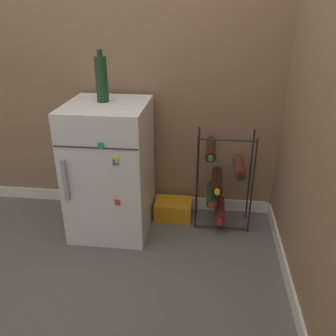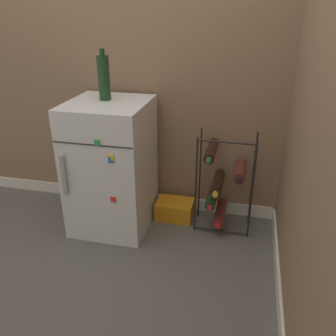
# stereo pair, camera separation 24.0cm
# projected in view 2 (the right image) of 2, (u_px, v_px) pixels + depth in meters

# --- Properties ---
(ground_plane) EXTENTS (14.00, 14.00, 0.00)m
(ground_plane) POSITION_uv_depth(u_px,v_px,m) (147.00, 254.00, 2.28)
(ground_plane) COLOR #56544F
(wall_back) EXTENTS (6.62, 0.07, 2.50)m
(wall_back) POSITION_uv_depth(u_px,v_px,m) (169.00, 40.00, 2.33)
(wall_back) COLOR #84664C
(wall_back) RESTS_ON ground_plane
(mini_fridge) EXTENTS (0.51, 0.57, 0.89)m
(mini_fridge) POSITION_uv_depth(u_px,v_px,m) (112.00, 166.00, 2.43)
(mini_fridge) COLOR silver
(mini_fridge) RESTS_ON ground_plane
(wine_rack) EXTENTS (0.38, 0.33, 0.70)m
(wine_rack) POSITION_uv_depth(u_px,v_px,m) (221.00, 184.00, 2.42)
(wine_rack) COLOR black
(wine_rack) RESTS_ON ground_plane
(soda_box) EXTENTS (0.27, 0.19, 0.13)m
(soda_box) POSITION_uv_depth(u_px,v_px,m) (175.00, 209.00, 2.64)
(soda_box) COLOR orange
(soda_box) RESTS_ON ground_plane
(fridge_top_bottle) EXTENTS (0.08, 0.08, 0.32)m
(fridge_top_bottle) POSITION_uv_depth(u_px,v_px,m) (104.00, 77.00, 2.23)
(fridge_top_bottle) COLOR #19381E
(fridge_top_bottle) RESTS_ON mini_fridge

